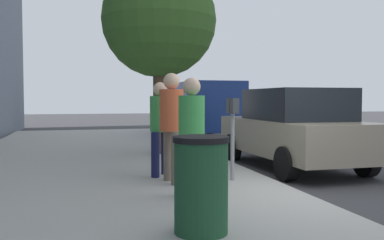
% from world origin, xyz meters
% --- Properties ---
extents(ground_plane, '(80.00, 80.00, 0.00)m').
position_xyz_m(ground_plane, '(0.00, 0.00, 0.00)').
color(ground_plane, '#38383A').
rests_on(ground_plane, ground).
extents(sidewalk_slab, '(28.00, 6.00, 0.15)m').
position_xyz_m(sidewalk_slab, '(0.00, 3.00, 0.07)').
color(sidewalk_slab, '#A8A59E').
rests_on(sidewalk_slab, ground_plane).
extents(parking_meter, '(0.36, 0.12, 1.41)m').
position_xyz_m(parking_meter, '(0.91, 0.72, 1.17)').
color(parking_meter, gray).
rests_on(parking_meter, sidewalk_slab).
extents(pedestrian_at_meter, '(0.54, 0.40, 1.83)m').
position_xyz_m(pedestrian_at_meter, '(0.97, 1.77, 1.24)').
color(pedestrian_at_meter, '#726656').
rests_on(pedestrian_at_meter, sidewalk_slab).
extents(pedestrian_bystander, '(0.43, 0.40, 1.70)m').
position_xyz_m(pedestrian_bystander, '(-0.16, 1.71, 1.14)').
color(pedestrian_bystander, '#47474C').
rests_on(pedestrian_bystander, sidewalk_slab).
extents(parking_officer, '(0.44, 0.38, 1.70)m').
position_xyz_m(parking_officer, '(1.65, 1.84, 1.14)').
color(parking_officer, '#191E4C').
rests_on(parking_officer, sidewalk_slab).
extents(parked_sedan_near, '(4.42, 2.01, 1.77)m').
position_xyz_m(parked_sedan_near, '(2.68, -1.35, 0.89)').
color(parked_sedan_near, gray).
rests_on(parked_sedan_near, ground_plane).
extents(parked_van_far, '(5.22, 2.16, 2.18)m').
position_xyz_m(parked_van_far, '(10.46, -1.35, 1.26)').
color(parked_van_far, navy).
rests_on(parked_van_far, ground_plane).
extents(street_tree, '(2.89, 2.89, 4.84)m').
position_xyz_m(street_tree, '(4.79, 1.30, 3.52)').
color(street_tree, brown).
rests_on(street_tree, sidewalk_slab).
extents(trash_bin, '(0.59, 0.59, 1.01)m').
position_xyz_m(trash_bin, '(-1.74, 2.02, 0.66)').
color(trash_bin, '#1E4C2D').
rests_on(trash_bin, sidewalk_slab).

